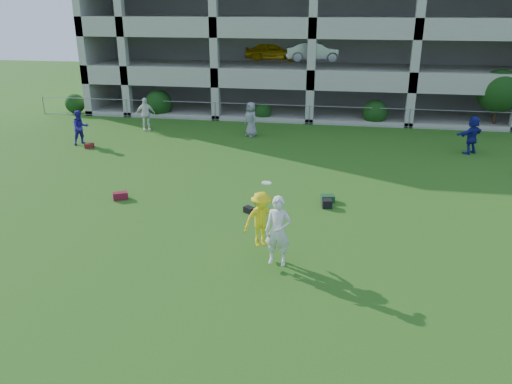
% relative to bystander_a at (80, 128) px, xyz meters
% --- Properties ---
extents(ground, '(100.00, 100.00, 0.00)m').
position_rel_bystander_a_xyz_m(ground, '(11.57, -12.15, -0.91)').
color(ground, '#235114').
rests_on(ground, ground).
extents(bystander_a, '(1.10, 1.12, 1.82)m').
position_rel_bystander_a_xyz_m(bystander_a, '(0.00, 0.00, 0.00)').
color(bystander_a, '#2A1F8F').
rests_on(bystander_a, ground).
extents(bystander_b, '(1.22, 0.90, 1.92)m').
position_rel_bystander_a_xyz_m(bystander_b, '(2.17, 3.62, 0.05)').
color(bystander_b, white).
rests_on(bystander_b, ground).
extents(bystander_c, '(1.11, 1.10, 1.93)m').
position_rel_bystander_a_xyz_m(bystander_c, '(8.56, 3.29, 0.06)').
color(bystander_c, gray).
rests_on(bystander_c, ground).
extents(bystander_d, '(1.69, 1.58, 1.90)m').
position_rel_bystander_a_xyz_m(bystander_d, '(20.00, 1.79, 0.04)').
color(bystander_d, navy).
rests_on(bystander_d, ground).
extents(bag_red_a, '(0.63, 0.53, 0.28)m').
position_rel_bystander_a_xyz_m(bag_red_a, '(5.41, -7.18, -0.77)').
color(bag_red_a, '#530E1C').
rests_on(bag_red_a, ground).
extents(bag_black_b, '(0.47, 0.43, 0.22)m').
position_rel_bystander_a_xyz_m(bag_black_b, '(10.54, -7.63, -0.80)').
color(bag_black_b, black).
rests_on(bag_black_b, ground).
extents(bag_green_c, '(0.56, 0.45, 0.26)m').
position_rel_bystander_a_xyz_m(bag_green_c, '(13.25, -6.05, -0.78)').
color(bag_green_c, '#14371D').
rests_on(bag_green_c, ground).
extents(crate_d, '(0.40, 0.40, 0.30)m').
position_rel_bystander_a_xyz_m(crate_d, '(13.25, -6.62, -0.76)').
color(crate_d, black).
rests_on(crate_d, ground).
extents(bag_red_f, '(0.51, 0.39, 0.24)m').
position_rel_bystander_a_xyz_m(bag_red_f, '(0.72, -0.61, -0.79)').
color(bag_red_f, '#5B1D0F').
rests_on(bag_red_f, ground).
extents(frisbee_contest, '(1.59, 1.53, 2.21)m').
position_rel_bystander_a_xyz_m(frisbee_contest, '(11.72, -11.08, 0.29)').
color(frisbee_contest, yellow).
rests_on(frisbee_contest, ground).
extents(parking_garage, '(30.00, 14.00, 12.00)m').
position_rel_bystander_a_xyz_m(parking_garage, '(11.56, 15.55, 5.10)').
color(parking_garage, '#9E998C').
rests_on(parking_garage, ground).
extents(fence, '(36.06, 0.06, 1.20)m').
position_rel_bystander_a_xyz_m(fence, '(11.57, 6.85, -0.30)').
color(fence, gray).
rests_on(fence, ground).
extents(shrub_row, '(34.38, 2.52, 3.50)m').
position_rel_bystander_a_xyz_m(shrub_row, '(16.16, 7.55, 0.60)').
color(shrub_row, '#163D11').
rests_on(shrub_row, ground).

